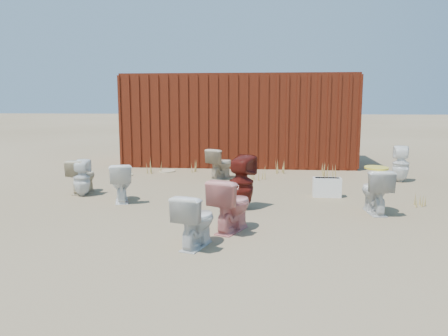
# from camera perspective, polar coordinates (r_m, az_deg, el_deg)

# --- Properties ---
(ground) EXTENTS (100.00, 100.00, 0.00)m
(ground) POSITION_cam_1_polar(r_m,az_deg,el_deg) (7.17, -0.45, -5.08)
(ground) COLOR brown
(ground) RESTS_ON ground
(shipping_container) EXTENTS (6.00, 2.40, 2.40)m
(shipping_container) POSITION_cam_1_polar(r_m,az_deg,el_deg) (12.16, 2.06, 6.34)
(shipping_container) COLOR #48170C
(shipping_container) RESTS_ON ground
(toilet_front_a) EXTENTS (0.56, 0.74, 0.67)m
(toilet_front_a) POSITION_cam_1_polar(r_m,az_deg,el_deg) (7.68, -13.33, -1.84)
(toilet_front_a) COLOR white
(toilet_front_a) RESTS_ON ground
(toilet_front_pink) EXTENTS (0.65, 0.80, 0.71)m
(toilet_front_pink) POSITION_cam_1_polar(r_m,az_deg,el_deg) (5.79, 0.96, -4.80)
(toilet_front_pink) COLOR #E08681
(toilet_front_pink) RESTS_ON ground
(toilet_front_c) EXTENTS (0.53, 0.71, 0.65)m
(toilet_front_c) POSITION_cam_1_polar(r_m,az_deg,el_deg) (5.20, -3.75, -6.81)
(toilet_front_c) COLOR silver
(toilet_front_c) RESTS_ON ground
(toilet_front_maroon) EXTENTS (0.51, 0.52, 0.86)m
(toilet_front_maroon) POSITION_cam_1_polar(r_m,az_deg,el_deg) (6.94, 2.30, -1.91)
(toilet_front_maroon) COLOR #56140E
(toilet_front_maroon) RESTS_ON ground
(toilet_back_a) EXTENTS (0.33, 0.33, 0.66)m
(toilet_back_a) POSITION_cam_1_polar(r_m,az_deg,el_deg) (8.31, -18.08, -1.25)
(toilet_back_a) COLOR white
(toilet_back_a) RESTS_ON ground
(toilet_back_beige_left) EXTENTS (0.43, 0.67, 0.64)m
(toilet_back_beige_left) POSITION_cam_1_polar(r_m,az_deg,el_deg) (8.58, -18.02, -1.02)
(toilet_back_beige_left) COLOR #C8B792
(toilet_back_beige_left) RESTS_ON ground
(toilet_back_beige_right) EXTENTS (0.67, 0.76, 0.67)m
(toilet_back_beige_right) POSITION_cam_1_polar(r_m,az_deg,el_deg) (9.70, -0.48, 0.60)
(toilet_back_beige_right) COLOR #C3AE8E
(toilet_back_beige_right) RESTS_ON ground
(toilet_back_yellowlid) EXTENTS (0.44, 0.71, 0.69)m
(toilet_back_yellowlid) POSITION_cam_1_polar(r_m,az_deg,el_deg) (7.10, 19.14, -2.85)
(toilet_back_yellowlid) COLOR silver
(toilet_back_yellowlid) RESTS_ON ground
(toilet_back_e) EXTENTS (0.41, 0.42, 0.76)m
(toilet_back_e) POSITION_cam_1_polar(r_m,az_deg,el_deg) (10.03, 22.09, 0.48)
(toilet_back_e) COLOR white
(toilet_back_e) RESTS_ON ground
(yellow_lid) EXTENTS (0.35, 0.44, 0.02)m
(yellow_lid) POSITION_cam_1_polar(r_m,az_deg,el_deg) (7.03, 19.29, 0.02)
(yellow_lid) COLOR gold
(yellow_lid) RESTS_ON toilet_back_yellowlid
(loose_tank) EXTENTS (0.50, 0.20, 0.35)m
(loose_tank) POSITION_cam_1_polar(r_m,az_deg,el_deg) (8.07, 13.28, -2.47)
(loose_tank) COLOR white
(loose_tank) RESTS_ON ground
(loose_lid_near) EXTENTS (0.45, 0.55, 0.02)m
(loose_lid_near) POSITION_cam_1_polar(r_m,az_deg,el_deg) (10.78, -7.40, -0.39)
(loose_lid_near) COLOR beige
(loose_lid_near) RESTS_ON ground
(loose_lid_far) EXTENTS (0.51, 0.57, 0.02)m
(loose_lid_far) POSITION_cam_1_polar(r_m,az_deg,el_deg) (10.43, -12.81, -0.85)
(loose_lid_far) COLOR beige
(loose_lid_far) RESTS_ON ground
(weed_clump_a) EXTENTS (0.36, 0.36, 0.33)m
(weed_clump_a) POSITION_cam_1_polar(r_m,az_deg,el_deg) (10.59, -9.04, 0.23)
(weed_clump_a) COLOR #9F863F
(weed_clump_a) RESTS_ON ground
(weed_clump_b) EXTENTS (0.32, 0.32, 0.29)m
(weed_clump_b) POSITION_cam_1_polar(r_m,az_deg,el_deg) (9.59, 4.48, -0.67)
(weed_clump_b) COLOR #9F863F
(weed_clump_b) RESTS_ON ground
(weed_clump_c) EXTENTS (0.36, 0.36, 0.31)m
(weed_clump_c) POSITION_cam_1_polar(r_m,az_deg,el_deg) (9.96, 13.30, -0.47)
(weed_clump_c) COLOR #9F863F
(weed_clump_c) RESTS_ON ground
(weed_clump_d) EXTENTS (0.30, 0.30, 0.29)m
(weed_clump_d) POSITION_cam_1_polar(r_m,az_deg,el_deg) (10.66, -3.60, 0.27)
(weed_clump_d) COLOR #9F863F
(weed_clump_d) RESTS_ON ground
(weed_clump_e) EXTENTS (0.34, 0.34, 0.31)m
(weed_clump_e) POSITION_cam_1_polar(r_m,az_deg,el_deg) (10.52, 7.44, 0.17)
(weed_clump_e) COLOR #9F863F
(weed_clump_e) RESTS_ON ground
(weed_clump_f) EXTENTS (0.28, 0.28, 0.20)m
(weed_clump_f) POSITION_cam_1_polar(r_m,az_deg,el_deg) (7.87, 24.41, -3.86)
(weed_clump_f) COLOR #9F863F
(weed_clump_f) RESTS_ON ground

